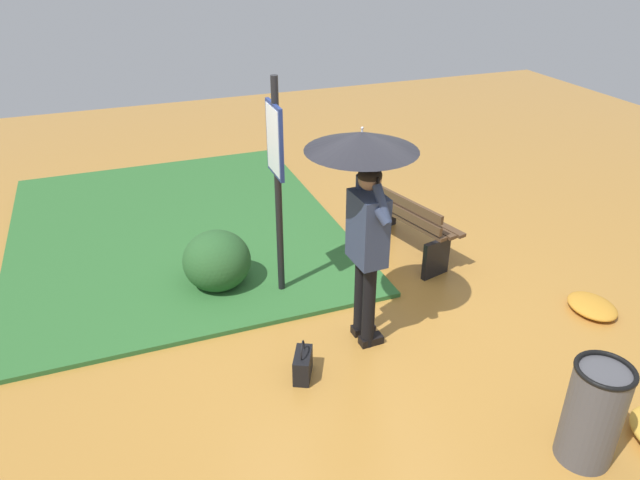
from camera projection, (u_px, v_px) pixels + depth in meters
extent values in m
plane|color=#B27A33|center=(359.00, 325.00, 5.80)|extent=(18.00, 18.00, 0.00)
cube|color=#2D662D|center=(175.00, 229.00, 7.58)|extent=(4.80, 4.00, 0.05)
cylinder|color=black|center=(369.00, 306.00, 5.33)|extent=(0.12, 0.12, 0.86)
cylinder|color=black|center=(361.00, 296.00, 5.48)|extent=(0.12, 0.12, 0.86)
cube|color=black|center=(371.00, 340.00, 5.53)|extent=(0.12, 0.22, 0.08)
cube|color=black|center=(363.00, 329.00, 5.68)|extent=(0.12, 0.22, 0.08)
cube|color=#2D3851|center=(368.00, 228.00, 5.05)|extent=(0.39, 0.26, 0.64)
sphere|color=#8C664C|center=(370.00, 179.00, 4.83)|extent=(0.20, 0.20, 0.20)
ellipsoid|color=black|center=(370.00, 175.00, 4.82)|extent=(0.20, 0.20, 0.15)
cylinder|color=#2D3851|center=(383.00, 216.00, 4.78)|extent=(0.18, 0.13, 0.18)
cylinder|color=#2D3851|center=(382.00, 204.00, 4.78)|extent=(0.24, 0.11, 0.33)
cube|color=black|center=(377.00, 185.00, 4.78)|extent=(0.07, 0.02, 0.14)
cylinder|color=#2D3851|center=(360.00, 196.00, 5.07)|extent=(0.11, 0.10, 0.09)
cylinder|color=#2D3851|center=(360.00, 187.00, 5.01)|extent=(0.10, 0.09, 0.23)
cylinder|color=#A5A5AD|center=(361.00, 152.00, 4.86)|extent=(0.02, 0.02, 0.41)
cone|color=black|center=(362.00, 141.00, 4.81)|extent=(0.96, 0.96, 0.16)
sphere|color=#A5A5AD|center=(362.00, 128.00, 4.76)|extent=(0.02, 0.02, 0.02)
cylinder|color=black|center=(278.00, 194.00, 5.78)|extent=(0.07, 0.07, 2.30)
cube|color=navy|center=(275.00, 140.00, 5.52)|extent=(0.44, 0.04, 0.70)
cube|color=silver|center=(273.00, 140.00, 5.51)|extent=(0.38, 0.01, 0.64)
cube|color=black|center=(303.00, 365.00, 5.09)|extent=(0.33, 0.26, 0.24)
torus|color=black|center=(303.00, 351.00, 5.01)|extent=(0.17, 0.09, 0.18)
cube|color=black|center=(436.00, 258.00, 6.52)|extent=(0.15, 0.36, 0.44)
cube|color=black|center=(385.00, 212.00, 7.57)|extent=(0.15, 0.36, 0.44)
cube|color=#513823|center=(419.00, 214.00, 6.97)|extent=(1.38, 0.44, 0.04)
cube|color=#513823|center=(410.00, 215.00, 6.93)|extent=(1.38, 0.44, 0.04)
cube|color=#513823|center=(401.00, 217.00, 6.90)|extent=(1.38, 0.44, 0.04)
cube|color=#513823|center=(398.00, 210.00, 6.83)|extent=(1.37, 0.39, 0.10)
cube|color=#513823|center=(398.00, 199.00, 6.77)|extent=(1.37, 0.39, 0.10)
cylinder|color=#4C4C51|center=(592.00, 415.00, 4.19)|extent=(0.40, 0.40, 0.80)
torus|color=black|center=(606.00, 370.00, 3.99)|extent=(0.42, 0.42, 0.04)
ellipsoid|color=#285628|center=(217.00, 261.00, 6.26)|extent=(0.72, 0.72, 0.65)
ellipsoid|color=#1E421E|center=(223.00, 258.00, 6.53)|extent=(0.43, 0.43, 0.43)
ellipsoid|color=#C68428|center=(592.00, 306.00, 5.98)|extent=(0.54, 0.43, 0.12)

